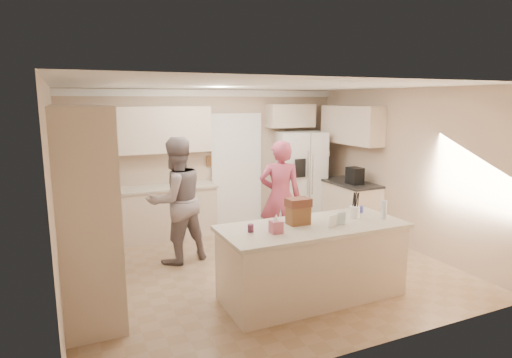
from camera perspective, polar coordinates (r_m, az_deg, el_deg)
name	(u,v)px	position (r m, az deg, el deg)	size (l,w,h in m)	color
floor	(260,268)	(6.37, 0.49, -11.82)	(5.20, 4.60, 0.02)	#96785B
ceiling	(260,85)	(5.89, 0.53, 12.46)	(5.20, 4.60, 0.02)	white
wall_back	(208,160)	(8.12, -6.35, 2.59)	(5.20, 0.02, 2.60)	#C4A98D
wall_front	(365,223)	(4.07, 14.35, -5.65)	(5.20, 0.02, 2.60)	#C4A98D
wall_left	(55,197)	(5.46, -25.23, -2.23)	(0.02, 4.60, 2.60)	#C4A98D
wall_right	(403,168)	(7.46, 19.03, 1.38)	(0.02, 4.60, 2.60)	#C4A98D
crown_back	(208,93)	(8.00, -6.42, 11.31)	(5.20, 0.08, 0.12)	white
pantry_bank	(84,202)	(5.68, -21.99, -2.81)	(0.60, 2.60, 2.35)	beige
back_base_cab	(152,214)	(7.72, -13.67, -4.58)	(2.20, 0.60, 0.88)	beige
back_countertop	(151,189)	(7.61, -13.80, -1.25)	(2.24, 0.63, 0.04)	beige
back_upper_cab	(147,130)	(7.60, -14.32, 6.34)	(2.20, 0.35, 0.80)	beige
doorway_opening	(236,171)	(8.31, -2.65, 1.09)	(0.90, 0.06, 2.10)	black
doorway_casing	(237,171)	(8.28, -2.56, 1.05)	(1.02, 0.03, 2.22)	white
wall_frame_upper	(210,147)	(8.06, -6.17, 4.33)	(0.15, 0.02, 0.20)	brown
wall_frame_lower	(210,161)	(8.09, -6.13, 2.43)	(0.15, 0.02, 0.20)	brown
refrigerator	(300,177)	(8.51, 5.93, 0.24)	(0.90, 0.70, 1.80)	white
fridge_seam	(310,180)	(8.21, 7.18, -0.16)	(0.01, 0.02, 1.78)	gray
fridge_dispenser	(300,168)	(8.05, 5.92, 1.45)	(0.22, 0.03, 0.35)	black
fridge_handle_l	(308,173)	(8.15, 6.96, 0.83)	(0.02, 0.02, 0.85)	silver
fridge_handle_r	(313,172)	(8.20, 7.55, 0.87)	(0.02, 0.02, 0.85)	silver
over_fridge_cab	(291,116)	(8.54, 4.63, 8.40)	(0.95, 0.35, 0.45)	beige
right_base_cab	(349,207)	(8.18, 12.29, -3.67)	(0.60, 1.20, 0.88)	beige
right_countertop	(349,183)	(8.08, 12.36, -0.51)	(0.63, 1.24, 0.04)	#2D2B28
right_upper_cab	(351,125)	(8.19, 12.57, 7.04)	(0.35, 1.50, 0.70)	beige
coffee_maker	(355,176)	(7.87, 13.04, 0.43)	(0.22, 0.28, 0.30)	black
island_base	(312,263)	(5.39, 7.47, -11.02)	(2.20, 0.90, 0.88)	beige
island_top	(313,227)	(5.24, 7.59, -6.33)	(2.28, 0.96, 0.05)	beige
utensil_crock	(355,212)	(5.61, 13.01, -4.32)	(0.13, 0.13, 0.15)	white
tissue_box	(276,227)	(4.87, 2.70, -6.39)	(0.13, 0.13, 0.14)	#C85F75
tissue_plume	(276,217)	(4.84, 2.71, -5.15)	(0.08, 0.08, 0.08)	white
dollhouse_body	(298,215)	(5.21, 5.64, -4.84)	(0.26, 0.18, 0.22)	brown
dollhouse_roof	(298,202)	(5.17, 5.67, -3.13)	(0.28, 0.20, 0.10)	#592D1E
jam_jar	(251,228)	(4.90, -0.73, -6.57)	(0.07, 0.07, 0.09)	#59263F
greeting_card_a	(333,221)	(5.13, 10.23, -5.55)	(0.12, 0.01, 0.16)	white
greeting_card_b	(341,219)	(5.25, 11.28, -5.21)	(0.12, 0.01, 0.16)	silver
water_bottle	(384,210)	(5.64, 16.70, -3.95)	(0.07, 0.07, 0.24)	silver
shaker_salt	(357,210)	(5.85, 13.33, -4.03)	(0.05, 0.05, 0.09)	#4349B5
shaker_pepper	(361,209)	(5.89, 13.87, -3.95)	(0.05, 0.05, 0.09)	#4349B5
teen_boy	(176,200)	(6.44, -10.59, -2.83)	(0.92, 0.71, 1.88)	gray
teen_girl	(280,197)	(6.76, 3.24, -2.40)	(0.66, 0.43, 1.80)	#AE3B49
fridge_magnets	(310,180)	(8.21, 7.21, -0.17)	(0.76, 0.02, 1.44)	tan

